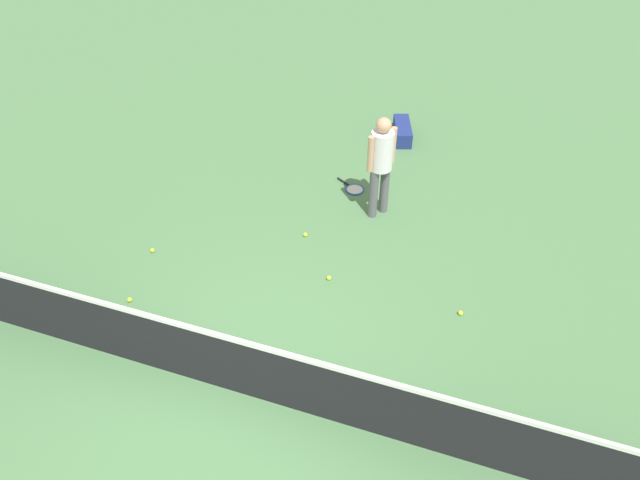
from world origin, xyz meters
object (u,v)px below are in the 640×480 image
Objects in this scene: tennis_ball_baseline at (130,300)px; equipment_bag at (402,130)px; tennis_ball_near_player at (461,313)px; tennis_ball_stray_left at (305,235)px; tennis_ball_midcourt at (329,278)px; player_near_side at (381,159)px; tennis_racket_near_player at (354,189)px; tennis_ball_by_net at (152,250)px.

tennis_ball_baseline is 5.91m from equipment_bag.
tennis_ball_near_player and tennis_ball_stray_left have the same top height.
tennis_ball_midcourt is at bearing 129.44° from tennis_ball_stray_left.
player_near_side is at bearing -133.48° from tennis_ball_stray_left.
equipment_bag is at bearing -90.81° from tennis_ball_midcourt.
player_near_side reaches higher than tennis_racket_near_player.
tennis_ball_stray_left is at bearing 78.05° from equipment_bag.
equipment_bag is (1.80, -4.13, 0.11)m from tennis_ball_near_player.
tennis_ball_midcourt and tennis_ball_stray_left have the same top height.
player_near_side reaches higher than tennis_ball_midcourt.
tennis_ball_by_net is 1.00× the size of tennis_ball_baseline.
player_near_side is 25.76× the size of tennis_ball_by_net.
tennis_ball_stray_left is at bearing 46.52° from player_near_side.
player_near_side is at bearing 138.35° from tennis_racket_near_player.
tennis_ball_by_net is at bearing 28.38° from tennis_ball_stray_left.
tennis_racket_near_player is 0.70× the size of equipment_bag.
tennis_ball_midcourt is 1.01m from tennis_ball_stray_left.
tennis_ball_by_net is at bearing -76.77° from tennis_ball_baseline.
tennis_ball_midcourt is 2.74m from tennis_ball_baseline.
tennis_ball_by_net is 0.08× the size of equipment_bag.
equipment_bag reaches higher than tennis_ball_stray_left.
tennis_ball_stray_left is at bearing 76.54° from tennis_racket_near_player.
tennis_ball_baseline is 1.00× the size of tennis_ball_stray_left.
tennis_racket_near_player is 2.21m from tennis_ball_midcourt.
tennis_racket_near_player is at bearing -46.02° from tennis_ball_near_player.
equipment_bag is (0.18, -2.37, -0.87)m from player_near_side.
tennis_racket_near_player is 8.94× the size of tennis_ball_by_net.
tennis_ball_near_player is at bearing -176.88° from tennis_ball_by_net.
tennis_ball_near_player is 4.51m from equipment_bag.
tennis_ball_by_net is 2.66m from tennis_ball_midcourt.
tennis_ball_baseline is 2.73m from tennis_ball_stray_left.
tennis_ball_by_net is at bearing 34.87° from player_near_side.
player_near_side reaches higher than tennis_ball_by_net.
player_near_side is 2.59m from tennis_ball_near_player.
tennis_ball_midcourt is at bearing -1.82° from tennis_ball_near_player.
tennis_ball_by_net is 1.00× the size of tennis_ball_stray_left.
tennis_ball_midcourt is 1.00× the size of tennis_ball_baseline.
tennis_ball_baseline is (2.65, 3.00, -0.98)m from player_near_side.
equipment_bag is (-0.06, -4.07, 0.11)m from tennis_ball_midcourt.
tennis_ball_midcourt reaches higher than tennis_racket_near_player.
player_near_side is 25.76× the size of tennis_ball_stray_left.
tennis_ball_by_net is (2.88, 2.01, -0.98)m from player_near_side.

